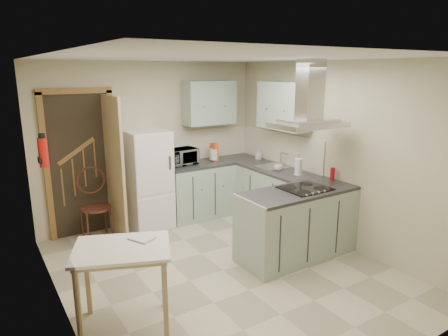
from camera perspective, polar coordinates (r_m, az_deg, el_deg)
floor at (r=5.01m, az=-0.12°, el=-14.40°), size 4.20×4.20×0.00m
ceiling at (r=4.41m, az=-0.14°, el=15.51°), size 4.20×4.20×0.00m
back_wall at (r=6.39m, az=-10.30°, el=3.53°), size 3.60×0.00×3.60m
left_wall at (r=3.93m, az=-22.92°, el=-3.87°), size 0.00×4.20×4.20m
right_wall at (r=5.70m, az=15.34°, el=2.01°), size 0.00×4.20×4.20m
doorway at (r=6.08m, az=-19.72°, el=0.48°), size 1.10×0.12×2.10m
fridge at (r=6.15m, az=-10.75°, el=-1.67°), size 0.60×0.60×1.50m
counter_back at (r=6.59m, az=-3.68°, el=-3.12°), size 1.08×0.60×0.90m
counter_right at (r=6.49m, az=5.75°, el=-3.42°), size 0.60×1.95×0.90m
splashback at (r=6.81m, az=-2.73°, el=3.52°), size 1.68×0.02×0.50m
wall_cabinet_back at (r=6.57m, az=-2.16°, el=9.30°), size 0.85×0.35×0.70m
wall_cabinet_right at (r=6.09m, az=8.62°, el=8.80°), size 0.35×0.90×0.70m
peninsula at (r=5.27m, az=10.49°, el=-7.78°), size 1.55×0.65×0.90m
hob at (r=5.19m, az=11.52°, el=-2.85°), size 0.58×0.50×0.01m
extractor_hood at (r=5.02m, az=11.97°, el=6.09°), size 0.90×0.55×0.10m
sink at (r=6.24m, az=6.84°, el=0.17°), size 0.45×0.40×0.01m
fire_extinguisher at (r=4.75m, az=-24.41°, el=2.02°), size 0.10×0.10×0.32m
drop_leaf_table at (r=4.00m, az=-14.05°, el=-16.15°), size 1.04×0.92×0.81m
bentwood_chair at (r=5.95m, az=-17.81°, el=-5.44°), size 0.43×0.43×0.95m
microwave at (r=6.38m, az=-5.99°, el=1.63°), size 0.49×0.36×0.26m
kettle at (r=6.62m, az=-1.46°, el=1.98°), size 0.18×0.18×0.22m
cereal_box at (r=6.64m, az=-1.39°, el=2.31°), size 0.10×0.20×0.28m
soap_bottle at (r=6.75m, az=4.95°, el=1.94°), size 0.09×0.09×0.16m
paper_towel at (r=5.79m, az=10.60°, el=0.20°), size 0.13×0.13×0.26m
cup at (r=6.03m, az=7.76°, el=0.07°), size 0.13×0.13×0.09m
red_bottle at (r=5.66m, az=15.23°, el=-0.81°), size 0.08×0.08×0.17m
book at (r=3.86m, az=-12.54°, el=-9.61°), size 0.25×0.28×0.10m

